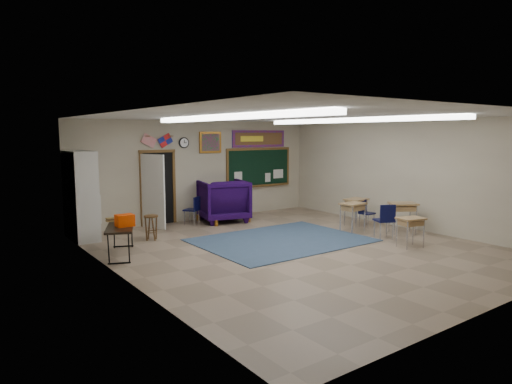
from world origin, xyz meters
TOP-DOWN VIEW (x-y plane):
  - floor at (0.00, 0.00)m, footprint 9.00×9.00m
  - back_wall at (0.00, 4.50)m, footprint 8.00×0.04m
  - front_wall at (0.00, -4.50)m, footprint 8.00×0.04m
  - left_wall at (-4.00, 0.00)m, footprint 0.04×9.00m
  - right_wall at (4.00, 0.00)m, footprint 0.04×9.00m
  - ceiling at (0.00, 0.00)m, footprint 8.00×9.00m
  - area_rug at (0.20, 0.80)m, footprint 4.00×3.00m
  - fluorescent_strips at (0.00, 0.00)m, footprint 3.86×6.00m
  - doorway at (-1.50, 4.35)m, footprint 1.10×0.89m
  - chalkboard at (2.20, 4.46)m, footprint 2.55×0.14m
  - bulletin_board at (2.20, 4.47)m, footprint 2.10×0.05m
  - framed_art_print at (0.35, 4.47)m, footprint 0.75×0.05m
  - wall_clock at (-0.55, 4.47)m, footprint 0.32×0.05m
  - wall_flags at (-1.40, 4.44)m, footprint 1.16×0.06m
  - storage_cabinet at (-3.71, 3.85)m, footprint 0.59×1.25m
  - wingback_armchair at (0.37, 3.79)m, footprint 1.63×1.66m
  - student_chair_reading at (-0.64, 3.89)m, footprint 0.57×0.57m
  - student_chair_desk_a at (2.41, -0.54)m, footprint 0.59×0.59m
  - student_chair_desk_b at (3.17, 0.65)m, footprint 0.42×0.42m
  - student_desk_front_left at (2.40, 0.49)m, footprint 0.69×0.55m
  - student_desk_front_right at (3.14, 1.03)m, footprint 0.70×0.57m
  - student_desk_back_left at (2.19, -1.47)m, footprint 0.66×0.55m
  - student_desk_back_right at (3.31, -0.43)m, footprint 0.85×0.79m
  - folding_table at (-3.46, 1.79)m, footprint 1.13×1.70m
  - wooden_stool at (-2.37, 2.75)m, footprint 0.35×0.35m

SIDE VIEW (x-z plane):
  - floor at x=0.00m, z-range 0.00..0.00m
  - area_rug at x=0.20m, z-range 0.00..0.02m
  - wooden_stool at x=-2.37m, z-range 0.01..0.63m
  - folding_table at x=-3.46m, z-range -0.09..0.83m
  - student_chair_desk_b at x=3.17m, z-range 0.00..0.76m
  - student_desk_back_left at x=2.19m, z-range 0.04..0.74m
  - student_chair_reading at x=-0.64m, z-range 0.00..0.82m
  - student_desk_front_right at x=3.14m, z-range 0.05..0.82m
  - student_desk_front_left at x=2.40m, z-range 0.05..0.83m
  - student_chair_desk_a at x=2.41m, z-range 0.00..0.89m
  - student_desk_back_right at x=3.31m, z-range 0.05..0.86m
  - wingback_armchair at x=0.37m, z-range 0.00..1.25m
  - doorway at x=-1.50m, z-range -0.02..2.14m
  - storage_cabinet at x=-3.71m, z-range 0.00..2.20m
  - chalkboard at x=2.20m, z-range 0.81..2.11m
  - back_wall at x=0.00m, z-range 0.00..3.00m
  - front_wall at x=0.00m, z-range 0.00..3.00m
  - left_wall at x=-4.00m, z-range 0.00..3.00m
  - right_wall at x=4.00m, z-range 0.00..3.00m
  - framed_art_print at x=0.35m, z-range 2.02..2.67m
  - wall_clock at x=-0.55m, z-range 2.19..2.51m
  - bulletin_board at x=2.20m, z-range 2.18..2.73m
  - wall_flags at x=-1.40m, z-range 2.13..2.83m
  - fluorescent_strips at x=0.00m, z-range 2.89..2.99m
  - ceiling at x=0.00m, z-range 2.98..3.02m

